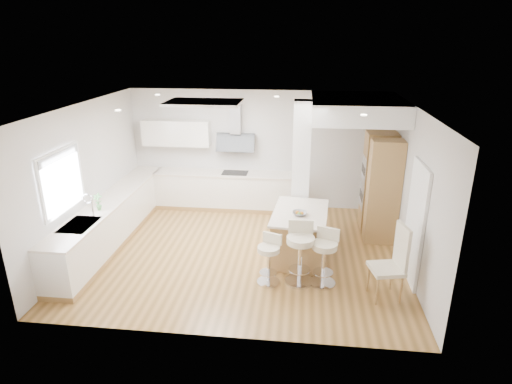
# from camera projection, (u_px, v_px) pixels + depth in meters

# --- Properties ---
(ground) EXTENTS (6.00, 6.00, 0.00)m
(ground) POSITION_uv_depth(u_px,v_px,m) (243.00, 252.00, 8.30)
(ground) COLOR #A3753C
(ground) RESTS_ON ground
(ceiling) EXTENTS (6.00, 5.00, 0.02)m
(ceiling) POSITION_uv_depth(u_px,v_px,m) (243.00, 252.00, 8.30)
(ceiling) COLOR white
(ceiling) RESTS_ON ground
(wall_back) EXTENTS (6.00, 0.04, 2.80)m
(wall_back) POSITION_uv_depth(u_px,v_px,m) (257.00, 150.00, 10.15)
(wall_back) COLOR beige
(wall_back) RESTS_ON ground
(wall_left) EXTENTS (0.04, 5.00, 2.80)m
(wall_left) POSITION_uv_depth(u_px,v_px,m) (87.00, 178.00, 8.13)
(wall_left) COLOR beige
(wall_left) RESTS_ON ground
(wall_right) EXTENTS (0.04, 5.00, 2.80)m
(wall_right) POSITION_uv_depth(u_px,v_px,m) (412.00, 190.00, 7.50)
(wall_right) COLOR beige
(wall_right) RESTS_ON ground
(skylight) EXTENTS (4.10, 2.10, 0.06)m
(skylight) POSITION_uv_depth(u_px,v_px,m) (204.00, 103.00, 7.99)
(skylight) COLOR white
(skylight) RESTS_ON ground
(window_left) EXTENTS (0.06, 1.28, 1.07)m
(window_left) POSITION_uv_depth(u_px,v_px,m) (61.00, 178.00, 7.19)
(window_left) COLOR white
(window_left) RESTS_ON ground
(doorway_right) EXTENTS (0.05, 1.00, 2.10)m
(doorway_right) POSITION_uv_depth(u_px,v_px,m) (415.00, 225.00, 7.08)
(doorway_right) COLOR #413933
(doorway_right) RESTS_ON ground
(counter_left) EXTENTS (0.63, 4.50, 1.35)m
(counter_left) POSITION_uv_depth(u_px,v_px,m) (113.00, 219.00, 8.64)
(counter_left) COLOR #AD834A
(counter_left) RESTS_ON ground
(counter_back) EXTENTS (3.62, 0.63, 2.50)m
(counter_back) POSITION_uv_depth(u_px,v_px,m) (218.00, 180.00, 10.23)
(counter_back) COLOR #AD834A
(counter_back) RESTS_ON ground
(pillar) EXTENTS (0.35, 0.35, 2.80)m
(pillar) POSITION_uv_depth(u_px,v_px,m) (301.00, 171.00, 8.59)
(pillar) COLOR white
(pillar) RESTS_ON ground
(soffit) EXTENTS (1.78, 2.20, 0.40)m
(soffit) POSITION_uv_depth(u_px,v_px,m) (356.00, 108.00, 8.49)
(soffit) COLOR white
(soffit) RESTS_ON ground
(oven_column) EXTENTS (0.63, 1.21, 2.10)m
(oven_column) POSITION_uv_depth(u_px,v_px,m) (380.00, 185.00, 8.80)
(oven_column) COLOR #AD834A
(oven_column) RESTS_ON ground
(peninsula) EXTENTS (1.10, 1.56, 0.97)m
(peninsula) POSITION_uv_depth(u_px,v_px,m) (299.00, 234.00, 8.01)
(peninsula) COLOR #AD834A
(peninsula) RESTS_ON ground
(bar_stool_a) EXTENTS (0.50, 0.50, 0.87)m
(bar_stool_a) POSITION_uv_depth(u_px,v_px,m) (269.00, 257.00, 7.12)
(bar_stool_a) COLOR silver
(bar_stool_a) RESTS_ON ground
(bar_stool_b) EXTENTS (0.49, 0.49, 1.08)m
(bar_stool_b) POSITION_uv_depth(u_px,v_px,m) (300.00, 250.00, 7.10)
(bar_stool_b) COLOR silver
(bar_stool_b) RESTS_ON ground
(bar_stool_c) EXTENTS (0.56, 0.56, 0.98)m
(bar_stool_c) POSITION_uv_depth(u_px,v_px,m) (324.00, 254.00, 7.07)
(bar_stool_c) COLOR silver
(bar_stool_c) RESTS_ON ground
(dining_chair) EXTENTS (0.58, 0.58, 1.24)m
(dining_chair) POSITION_uv_depth(u_px,v_px,m) (394.00, 260.00, 6.67)
(dining_chair) COLOR beige
(dining_chair) RESTS_ON ground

